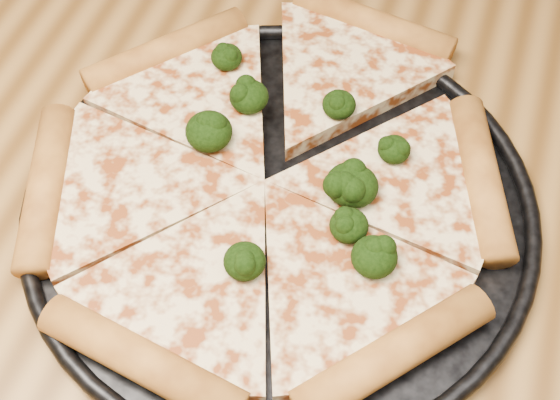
% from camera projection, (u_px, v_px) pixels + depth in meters
% --- Properties ---
extents(dining_table, '(1.20, 0.90, 0.75)m').
position_uv_depth(dining_table, '(157.00, 234.00, 0.70)').
color(dining_table, olive).
rests_on(dining_table, ground).
extents(pizza_pan, '(0.39, 0.39, 0.02)m').
position_uv_depth(pizza_pan, '(280.00, 206.00, 0.59)').
color(pizza_pan, black).
rests_on(pizza_pan, dining_table).
extents(pizza, '(0.38, 0.41, 0.03)m').
position_uv_depth(pizza, '(268.00, 177.00, 0.60)').
color(pizza, beige).
rests_on(pizza, pizza_pan).
extents(broccoli_florets, '(0.19, 0.21, 0.03)m').
position_uv_depth(broccoli_florets, '(305.00, 167.00, 0.59)').
color(broccoli_florets, black).
rests_on(broccoli_florets, pizza).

